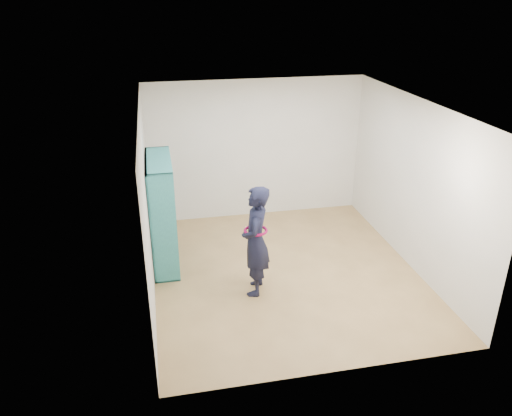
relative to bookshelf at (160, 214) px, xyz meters
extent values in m
plane|color=olive|center=(1.83, -0.71, -0.84)|extent=(4.50, 4.50, 0.00)
plane|color=white|center=(1.83, -0.71, 1.76)|extent=(4.50, 4.50, 0.00)
cube|color=beige|center=(-0.17, -0.71, 0.46)|extent=(0.02, 4.50, 2.60)
cube|color=beige|center=(3.83, -0.71, 0.46)|extent=(0.02, 4.50, 2.60)
cube|color=beige|center=(1.83, 1.54, 0.46)|extent=(4.00, 0.02, 2.60)
cube|color=beige|center=(1.83, -2.96, 0.46)|extent=(4.00, 0.02, 2.60)
cube|color=teal|center=(0.03, -0.62, 0.02)|extent=(0.38, 0.03, 1.73)
cube|color=teal|center=(0.03, 0.65, 0.02)|extent=(0.38, 0.03, 1.73)
cube|color=teal|center=(0.03, 0.01, -0.83)|extent=(0.38, 1.30, 0.03)
cube|color=teal|center=(0.03, 0.01, 0.88)|extent=(0.38, 1.30, 0.03)
cube|color=teal|center=(-0.15, 0.01, 0.02)|extent=(0.03, 1.30, 1.73)
cube|color=teal|center=(0.03, -0.20, 0.02)|extent=(0.35, 0.03, 1.68)
cube|color=teal|center=(0.03, 0.22, 0.02)|extent=(0.35, 0.03, 1.68)
cube|color=teal|center=(0.03, 0.01, -0.40)|extent=(0.35, 1.25, 0.03)
cube|color=teal|center=(0.03, 0.01, 0.02)|extent=(0.35, 1.25, 0.03)
cube|color=teal|center=(0.03, 0.01, 0.44)|extent=(0.35, 1.25, 0.03)
cube|color=beige|center=(0.05, -0.41, -0.77)|extent=(0.24, 0.15, 0.06)
cube|color=black|center=(0.06, -0.47, -0.27)|extent=(0.20, 0.17, 0.23)
cube|color=maroon|center=(0.06, -0.47, 0.19)|extent=(0.20, 0.17, 0.31)
cube|color=silver|center=(0.05, -0.41, 0.50)|extent=(0.24, 0.15, 0.09)
cube|color=navy|center=(0.06, -0.05, -0.64)|extent=(0.20, 0.17, 0.32)
cube|color=brown|center=(0.06, -0.05, -0.25)|extent=(0.20, 0.17, 0.27)
cube|color=#BFB28C|center=(0.05, 0.00, 0.08)|extent=(0.24, 0.15, 0.09)
cube|color=#26594C|center=(0.06, -0.05, 0.60)|extent=(0.20, 0.17, 0.29)
cube|color=beige|center=(0.06, 0.36, -0.66)|extent=(0.20, 0.17, 0.29)
cube|color=black|center=(0.05, 0.42, -0.35)|extent=(0.24, 0.15, 0.06)
cube|color=maroon|center=(0.06, 0.36, 0.15)|extent=(0.20, 0.17, 0.22)
cube|color=silver|center=(0.06, 0.36, 0.58)|extent=(0.20, 0.17, 0.25)
imported|color=black|center=(1.28, -1.11, -0.03)|extent=(0.55, 0.68, 1.63)
torus|color=#950B45|center=(1.28, -1.11, 0.13)|extent=(0.42, 0.42, 0.04)
cube|color=silver|center=(1.17, -0.99, 0.08)|extent=(0.01, 0.11, 0.14)
cube|color=black|center=(1.17, -0.99, 0.08)|extent=(0.01, 0.11, 0.13)
camera|label=1|loc=(0.02, -7.17, 3.22)|focal=35.00mm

